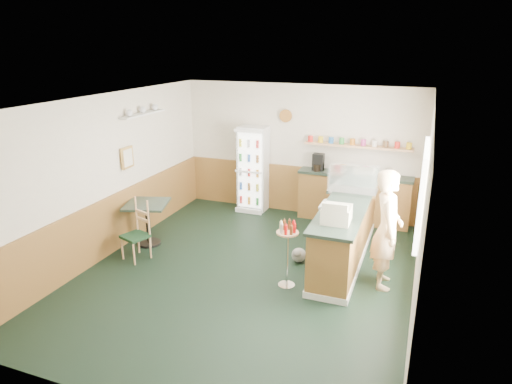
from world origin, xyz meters
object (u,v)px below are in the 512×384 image
at_px(cafe_chair, 138,227).
at_px(drinks_fridge, 253,169).
at_px(display_case, 353,180).
at_px(cash_register, 337,214).
at_px(shopkeeper, 387,230).
at_px(cafe_table, 147,215).
at_px(condiment_stand, 287,244).

bearing_deg(cafe_chair, drinks_fridge, 90.47).
relative_size(display_case, cafe_chair, 0.80).
xyz_separation_m(drinks_fridge, cash_register, (2.30, -2.59, 0.22)).
bearing_deg(shopkeeper, drinks_fridge, 42.72).
xyz_separation_m(display_case, shopkeeper, (0.70, -1.18, -0.35)).
bearing_deg(cafe_chair, cafe_table, 124.35).
height_order(cash_register, cafe_chair, cash_register).
xyz_separation_m(shopkeeper, cafe_table, (-4.10, -0.00, -0.34)).
distance_m(shopkeeper, condiment_stand, 1.46).
height_order(cash_register, condiment_stand, cash_register).
bearing_deg(shopkeeper, cafe_chair, 87.91).
bearing_deg(drinks_fridge, cafe_table, -115.13).
bearing_deg(condiment_stand, drinks_fridge, 119.82).
bearing_deg(display_case, cafe_table, -160.81).
distance_m(drinks_fridge, condiment_stand, 3.34).
height_order(cash_register, cafe_table, cash_register).
bearing_deg(cafe_table, cash_register, -4.01).
xyz_separation_m(drinks_fridge, cafe_chair, (-0.97, -2.84, -0.37)).
height_order(cash_register, shopkeeper, shopkeeper).
height_order(drinks_fridge, condiment_stand, drinks_fridge).
height_order(drinks_fridge, display_case, drinks_fridge).
relative_size(cafe_table, cafe_chair, 0.87).
xyz_separation_m(display_case, cafe_table, (-3.40, -1.18, -0.69)).
bearing_deg(cafe_table, condiment_stand, -11.12).
xyz_separation_m(display_case, cash_register, (0.00, -1.42, -0.12)).
xyz_separation_m(shopkeeper, condiment_stand, (-1.34, -0.55, -0.21)).
xyz_separation_m(display_case, cafe_chair, (-3.27, -1.68, -0.71)).
height_order(display_case, condiment_stand, display_case).
relative_size(drinks_fridge, cash_register, 4.32).
bearing_deg(condiment_stand, display_case, 69.66).
bearing_deg(condiment_stand, shopkeeper, 22.18).
bearing_deg(drinks_fridge, display_case, -26.92).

